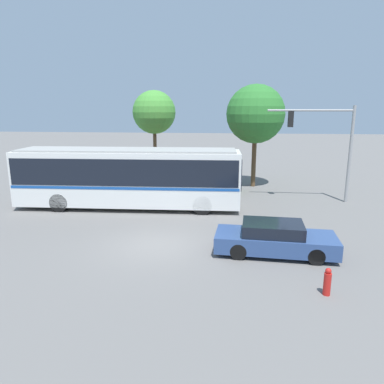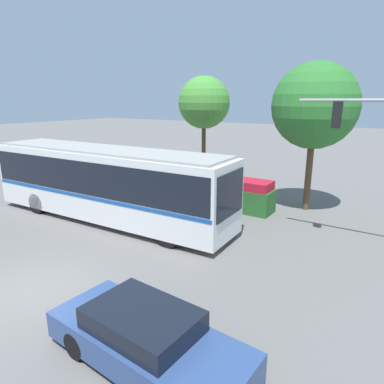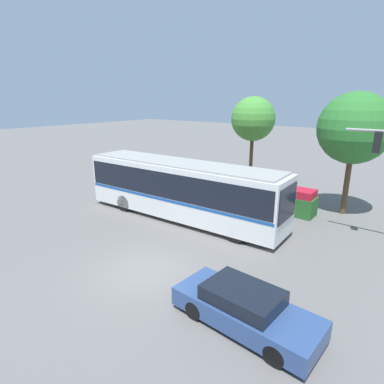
{
  "view_description": "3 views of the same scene",
  "coord_description": "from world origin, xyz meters",
  "px_view_note": "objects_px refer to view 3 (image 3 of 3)",
  "views": [
    {
      "loc": [
        2.93,
        -13.54,
        5.42
      ],
      "look_at": [
        1.11,
        2.94,
        1.57
      ],
      "focal_mm": 33.46,
      "sensor_mm": 36.0,
      "label": 1
    },
    {
      "loc": [
        8.72,
        -4.88,
        5.38
      ],
      "look_at": [
        1.35,
        6.35,
        1.71
      ],
      "focal_mm": 31.78,
      "sensor_mm": 36.0,
      "label": 2
    },
    {
      "loc": [
        8.43,
        -7.84,
        6.7
      ],
      "look_at": [
        -1.98,
        5.51,
        1.68
      ],
      "focal_mm": 29.63,
      "sensor_mm": 36.0,
      "label": 3
    }
  ],
  "objects_px": {
    "city_bus": "(181,187)",
    "street_tree_left": "(253,119)",
    "sedan_foreground": "(245,308)",
    "street_tree_centre": "(354,128)"
  },
  "relations": [
    {
      "from": "sedan_foreground",
      "to": "street_tree_centre",
      "type": "bearing_deg",
      "value": 93.95
    },
    {
      "from": "city_bus",
      "to": "street_tree_left",
      "type": "bearing_deg",
      "value": 90.42
    },
    {
      "from": "city_bus",
      "to": "street_tree_left",
      "type": "height_order",
      "value": "street_tree_left"
    },
    {
      "from": "street_tree_left",
      "to": "street_tree_centre",
      "type": "distance_m",
      "value": 8.14
    },
    {
      "from": "sedan_foreground",
      "to": "street_tree_left",
      "type": "bearing_deg",
      "value": 120.8
    },
    {
      "from": "sedan_foreground",
      "to": "street_tree_left",
      "type": "distance_m",
      "value": 17.58
    },
    {
      "from": "city_bus",
      "to": "street_tree_centre",
      "type": "distance_m",
      "value": 10.29
    },
    {
      "from": "street_tree_left",
      "to": "street_tree_centre",
      "type": "bearing_deg",
      "value": -18.96
    },
    {
      "from": "sedan_foreground",
      "to": "street_tree_left",
      "type": "xyz_separation_m",
      "value": [
        -7.82,
        15.07,
        4.57
      ]
    },
    {
      "from": "sedan_foreground",
      "to": "street_tree_left",
      "type": "relative_size",
      "value": 0.67
    }
  ]
}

